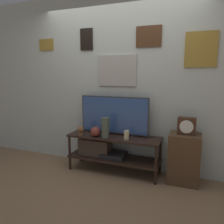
% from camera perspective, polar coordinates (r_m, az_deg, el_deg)
% --- Properties ---
extents(ground_plane, '(12.00, 12.00, 0.00)m').
position_cam_1_polar(ground_plane, '(3.29, -1.10, -16.89)').
color(ground_plane, '#846647').
extents(wall_back, '(6.40, 0.08, 2.70)m').
position_cam_1_polar(wall_back, '(3.41, 2.11, 7.78)').
color(wall_back, beige).
rests_on(wall_back, ground_plane).
extents(media_console, '(1.40, 0.41, 0.56)m').
position_cam_1_polar(media_console, '(3.41, -1.45, -9.44)').
color(media_console, black).
rests_on(media_console, ground_plane).
extents(television, '(1.07, 0.05, 0.59)m').
position_cam_1_polar(television, '(3.32, 0.56, -0.81)').
color(television, '#333338').
rests_on(television, media_console).
extents(vase_round_glass, '(0.15, 0.15, 0.15)m').
position_cam_1_polar(vase_round_glass, '(3.27, -4.33, -5.13)').
color(vase_round_glass, brown).
rests_on(vase_round_glass, media_console).
extents(vase_tall_ceramic, '(0.11, 0.11, 0.29)m').
position_cam_1_polar(vase_tall_ceramic, '(3.19, -1.74, -4.12)').
color(vase_tall_ceramic, '#4C5647').
rests_on(vase_tall_ceramic, media_console).
extents(candle_jar, '(0.07, 0.07, 0.13)m').
position_cam_1_polar(candle_jar, '(3.13, 3.81, -6.03)').
color(candle_jar, beige).
rests_on(candle_jar, media_console).
extents(decorative_bust, '(0.10, 0.10, 0.15)m').
position_cam_1_polar(decorative_bust, '(3.34, -8.18, -4.72)').
color(decorative_bust, brown).
rests_on(decorative_bust, media_console).
extents(side_table, '(0.41, 0.34, 0.69)m').
position_cam_1_polar(side_table, '(3.22, 18.28, -11.42)').
color(side_table, '#513823').
rests_on(side_table, ground_plane).
extents(mantel_clock, '(0.24, 0.11, 0.23)m').
position_cam_1_polar(mantel_clock, '(3.08, 18.91, -3.47)').
color(mantel_clock, '#422819').
rests_on(mantel_clock, side_table).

